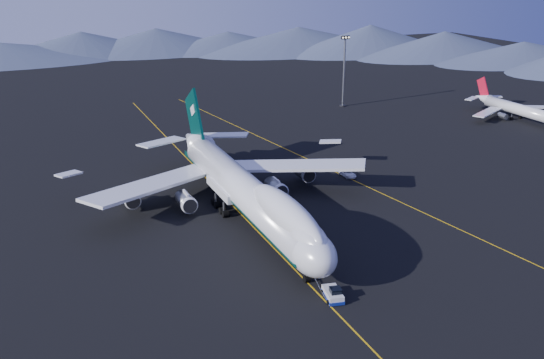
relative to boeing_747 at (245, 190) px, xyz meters
name	(u,v)px	position (x,y,z in m)	size (l,w,h in m)	color
ground	(245,218)	(0.00, -0.03, -5.81)	(500.00, 500.00, 0.00)	black
taxiway_line_main	(245,218)	(0.00, -0.03, -5.80)	(0.25, 220.00, 0.01)	#CA960B
taxiway_line_side	(355,181)	(30.00, 9.97, -5.80)	(0.25, 200.00, 0.01)	#CA960B
boeing_747	(245,190)	(0.00, 0.00, 0.00)	(59.62, 72.43, 19.37)	silver
pushback_tug	(333,295)	(1.32, -32.32, -5.20)	(3.24, 4.84, 1.95)	silver
second_jet	(518,109)	(104.97, 39.05, -2.57)	(33.36, 37.69, 10.73)	silver
service_van	(348,173)	(30.00, 13.32, -5.10)	(2.37, 5.15, 1.43)	white
floodlight_mast	(344,71)	(64.46, 76.62, 6.06)	(2.90, 2.17, 23.44)	black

